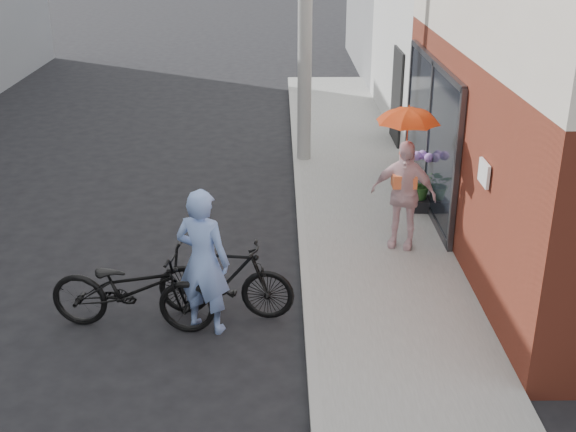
{
  "coord_description": "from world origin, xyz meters",
  "views": [
    {
      "loc": [
        0.57,
        -8.34,
        4.84
      ],
      "look_at": [
        0.69,
        0.55,
        1.1
      ],
      "focal_mm": 45.0,
      "sensor_mm": 36.0,
      "label": 1
    }
  ],
  "objects_px": {
    "officer": "(203,261)",
    "bike_right": "(225,279)",
    "bike_left": "(132,289)",
    "kimono_woman": "(403,194)",
    "planter": "(420,204)"
  },
  "relations": [
    {
      "from": "bike_right",
      "to": "planter",
      "type": "distance_m",
      "value": 4.55
    },
    {
      "from": "officer",
      "to": "bike_right",
      "type": "bearing_deg",
      "value": -106.87
    },
    {
      "from": "officer",
      "to": "bike_right",
      "type": "relative_size",
      "value": 1.06
    },
    {
      "from": "bike_right",
      "to": "planter",
      "type": "xyz_separation_m",
      "value": [
        3.12,
        3.3,
        -0.31
      ]
    },
    {
      "from": "officer",
      "to": "bike_left",
      "type": "height_order",
      "value": "officer"
    },
    {
      "from": "bike_left",
      "to": "kimono_woman",
      "type": "relative_size",
      "value": 1.25
    },
    {
      "from": "bike_right",
      "to": "kimono_woman",
      "type": "relative_size",
      "value": 1.06
    },
    {
      "from": "bike_left",
      "to": "planter",
      "type": "relative_size",
      "value": 5.4
    },
    {
      "from": "bike_left",
      "to": "kimono_woman",
      "type": "xyz_separation_m",
      "value": [
        3.69,
        2.15,
        0.41
      ]
    },
    {
      "from": "officer",
      "to": "bike_left",
      "type": "relative_size",
      "value": 0.9
    },
    {
      "from": "bike_right",
      "to": "officer",
      "type": "bearing_deg",
      "value": 150.88
    },
    {
      "from": "bike_left",
      "to": "bike_right",
      "type": "distance_m",
      "value": 1.17
    },
    {
      "from": "officer",
      "to": "kimono_woman",
      "type": "height_order",
      "value": "officer"
    },
    {
      "from": "officer",
      "to": "kimono_woman",
      "type": "xyz_separation_m",
      "value": [
        2.79,
        2.18,
        0.02
      ]
    },
    {
      "from": "bike_left",
      "to": "kimono_woman",
      "type": "height_order",
      "value": "kimono_woman"
    }
  ]
}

